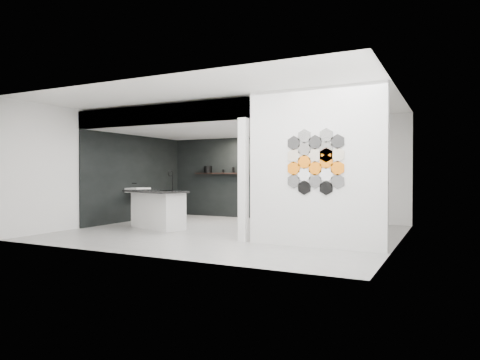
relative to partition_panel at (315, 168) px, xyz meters
name	(u,v)px	position (x,y,z in m)	size (l,w,h in m)	color
floor	(230,233)	(-2.23, 1.00, -1.40)	(7.00, 6.00, 0.01)	slate
partition_panel	(315,168)	(0.00, 0.00, 0.00)	(2.45, 0.15, 2.80)	silver
bay_clad_back	(238,178)	(-3.52, 3.97, -0.22)	(4.40, 0.04, 2.35)	black
bay_clad_left	(136,178)	(-5.70, 2.00, -0.22)	(0.04, 4.00, 2.35)	black
bulkhead	(203,124)	(-3.52, 2.00, 1.15)	(4.40, 4.00, 0.40)	silver
corner_column	(243,180)	(-1.41, 0.00, -0.22)	(0.16, 0.16, 2.35)	silver
fascia_beam	(156,115)	(-3.52, 0.08, 1.15)	(4.40, 0.16, 0.40)	silver
wall_basin	(138,190)	(-5.46, 1.80, -0.55)	(0.40, 0.60, 0.12)	silver
display_shelf	(239,173)	(-3.43, 3.87, -0.10)	(3.00, 0.15, 0.04)	black
kitchen_island	(158,209)	(-4.06, 0.82, -0.94)	(1.85, 1.26, 1.37)	silver
stockpot	(208,169)	(-4.49, 3.87, 0.02)	(0.25, 0.25, 0.20)	black
kettle	(263,170)	(-2.68, 3.87, 0.00)	(0.18, 0.18, 0.15)	black
glass_bowl	(283,171)	(-2.08, 3.87, -0.04)	(0.13, 0.13, 0.09)	gray
glass_vase	(283,170)	(-2.08, 3.87, -0.02)	(0.09, 0.09, 0.12)	gray
bottle_dark	(233,170)	(-3.62, 3.87, 0.00)	(0.06, 0.06, 0.17)	black
utensil_cup	(223,171)	(-3.97, 3.87, -0.03)	(0.08, 0.08, 0.10)	black
hex_tile_cluster	(316,161)	(0.03, -0.09, 0.10)	(1.04, 0.02, 1.16)	black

